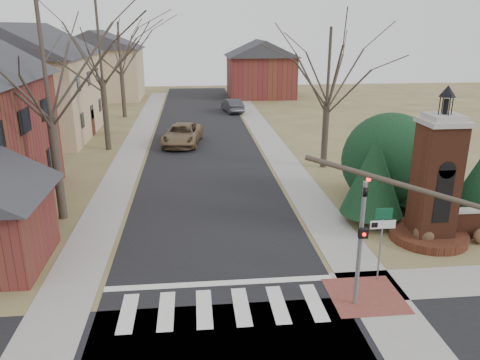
{
  "coord_description": "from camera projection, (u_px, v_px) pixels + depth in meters",
  "views": [
    {
      "loc": [
        -0.77,
        -12.16,
        8.61
      ],
      "look_at": [
        1.09,
        6.0,
        2.59
      ],
      "focal_mm": 35.0,
      "sensor_mm": 36.0,
      "label": 1
    }
  ],
  "objects": [
    {
      "name": "ground",
      "position": [
        225.0,
        323.0,
        14.26
      ],
      "size": [
        120.0,
        120.0,
        0.0
      ],
      "primitive_type": "plane",
      "color": "brown",
      "rests_on": "ground"
    },
    {
      "name": "main_street",
      "position": [
        204.0,
        147.0,
        35.05
      ],
      "size": [
        8.0,
        70.0,
        0.01
      ],
      "primitive_type": "cube",
      "color": "black",
      "rests_on": "ground"
    },
    {
      "name": "crosswalk_zone",
      "position": [
        223.0,
        308.0,
        15.02
      ],
      "size": [
        8.0,
        2.2,
        0.02
      ],
      "primitive_type": "cube",
      "color": "silver",
      "rests_on": "ground"
    },
    {
      "name": "stop_bar",
      "position": [
        220.0,
        283.0,
        16.43
      ],
      "size": [
        8.0,
        0.35,
        0.02
      ],
      "primitive_type": "cube",
      "color": "silver",
      "rests_on": "ground"
    },
    {
      "name": "sidewalk_right_main",
      "position": [
        272.0,
        145.0,
        35.55
      ],
      "size": [
        2.0,
        60.0,
        0.02
      ],
      "primitive_type": "cube",
      "color": "gray",
      "rests_on": "ground"
    },
    {
      "name": "sidewalk_left",
      "position": [
        134.0,
        148.0,
        34.54
      ],
      "size": [
        2.0,
        60.0,
        0.02
      ],
      "primitive_type": "cube",
      "color": "gray",
      "rests_on": "ground"
    },
    {
      "name": "curb_apron",
      "position": [
        365.0,
        296.0,
        15.67
      ],
      "size": [
        2.4,
        2.4,
        0.02
      ],
      "primitive_type": "cube",
      "color": "brown",
      "rests_on": "ground"
    },
    {
      "name": "traffic_signal_pole",
      "position": [
        361.0,
        232.0,
        14.41
      ],
      "size": [
        0.28,
        0.41,
        4.5
      ],
      "color": "slate",
      "rests_on": "ground"
    },
    {
      "name": "sign_post",
      "position": [
        382.0,
        230.0,
        16.07
      ],
      "size": [
        0.9,
        0.07,
        2.75
      ],
      "color": "slate",
      "rests_on": "ground"
    },
    {
      "name": "brick_gate_monument",
      "position": [
        434.0,
        191.0,
        19.17
      ],
      "size": [
        3.2,
        3.2,
        6.47
      ],
      "color": "#572919",
      "rests_on": "ground"
    },
    {
      "name": "house_stucco_left",
      "position": [
        30.0,
        79.0,
        37.02
      ],
      "size": [
        9.8,
        12.8,
        9.28
      ],
      "color": "beige",
      "rests_on": "ground"
    },
    {
      "name": "house_distant_left",
      "position": [
        99.0,
        64.0,
        57.12
      ],
      "size": [
        10.8,
        8.8,
        8.53
      ],
      "color": "beige",
      "rests_on": "ground"
    },
    {
      "name": "house_distant_right",
      "position": [
        260.0,
        67.0,
        59.24
      ],
      "size": [
        8.8,
        8.8,
        7.3
      ],
      "color": "brown",
      "rests_on": "ground"
    },
    {
      "name": "evergreen_near",
      "position": [
        374.0,
        175.0,
        20.85
      ],
      "size": [
        2.8,
        2.8,
        4.1
      ],
      "color": "#473D33",
      "rests_on": "ground"
    },
    {
      "name": "evergreen_mid",
      "position": [
        432.0,
        159.0,
        22.21
      ],
      "size": [
        3.4,
        3.4,
        4.7
      ],
      "color": "#473D33",
      "rests_on": "ground"
    },
    {
      "name": "evergreen_mass",
      "position": [
        390.0,
        157.0,
        23.36
      ],
      "size": [
        4.8,
        4.8,
        4.8
      ],
      "primitive_type": "sphere",
      "color": "black",
      "rests_on": "ground"
    },
    {
      "name": "bare_tree_0",
      "position": [
        42.0,
        49.0,
        19.68
      ],
      "size": [
        8.05,
        8.05,
        11.15
      ],
      "color": "#473D33",
      "rests_on": "ground"
    },
    {
      "name": "bare_tree_1",
      "position": [
        98.0,
        35.0,
        31.86
      ],
      "size": [
        8.4,
        8.4,
        11.64
      ],
      "color": "#473D33",
      "rests_on": "ground"
    },
    {
      "name": "bare_tree_2",
      "position": [
        119.0,
        44.0,
        44.41
      ],
      "size": [
        7.35,
        7.35,
        10.19
      ],
      "color": "#473D33",
      "rests_on": "ground"
    },
    {
      "name": "bare_tree_3",
      "position": [
        329.0,
        60.0,
        28.01
      ],
      "size": [
        7.0,
        7.0,
        9.7
      ],
      "color": "#473D33",
      "rests_on": "ground"
    },
    {
      "name": "pickup_truck",
      "position": [
        182.0,
        135.0,
        35.55
      ],
      "size": [
        3.34,
        5.86,
        1.54
      ],
      "primitive_type": "imported",
      "rotation": [
        0.0,
        0.0,
        -0.15
      ],
      "color": "brown",
      "rests_on": "ground"
    },
    {
      "name": "distant_car",
      "position": [
        232.0,
        105.0,
        48.97
      ],
      "size": [
        2.21,
        4.49,
        1.42
      ],
      "primitive_type": "imported",
      "rotation": [
        0.0,
        0.0,
        3.31
      ],
      "color": "#393A41",
      "rests_on": "ground"
    },
    {
      "name": "dry_shrub_left",
      "position": [
        424.0,
        234.0,
        19.3
      ],
      "size": [
        0.88,
        0.88,
        0.88
      ],
      "primitive_type": "sphere",
      "color": "#4F3A24",
      "rests_on": "ground"
    }
  ]
}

